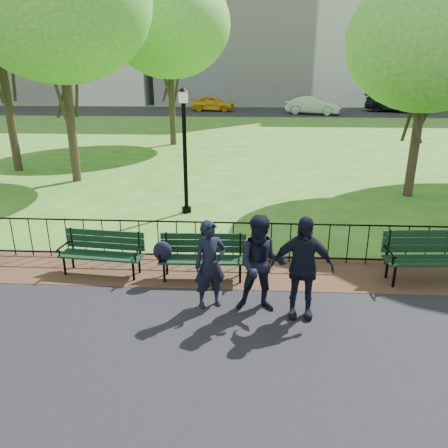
# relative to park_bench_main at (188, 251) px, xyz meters

# --- Properties ---
(ground) EXTENTS (120.00, 120.00, 0.00)m
(ground) POSITION_rel_park_bench_main_xyz_m (1.05, -1.14, -0.58)
(ground) COLOR #33691B
(dirt_strip) EXTENTS (60.00, 1.60, 0.01)m
(dirt_strip) POSITION_rel_park_bench_main_xyz_m (1.05, 0.36, -0.57)
(dirt_strip) COLOR #382517
(dirt_strip) RESTS_ON ground
(far_street) EXTENTS (70.00, 9.00, 0.01)m
(far_street) POSITION_rel_park_bench_main_xyz_m (1.05, 33.86, -0.58)
(far_street) COLOR black
(far_street) RESTS_ON ground
(iron_fence) EXTENTS (24.06, 0.06, 1.00)m
(iron_fence) POSITION_rel_park_bench_main_xyz_m (1.05, 0.86, -0.08)
(iron_fence) COLOR black
(iron_fence) RESTS_ON ground
(park_bench_main) EXTENTS (1.78, 0.57, 0.95)m
(park_bench_main) POSITION_rel_park_bench_main_xyz_m (0.00, 0.00, 0.00)
(park_bench_main) COLOR black
(park_bench_main) RESTS_ON ground
(park_bench_left_a) EXTENTS (1.70, 0.68, 0.94)m
(park_bench_left_a) POSITION_rel_park_bench_main_xyz_m (-1.73, 0.18, -0.04)
(park_bench_left_a) COLOR black
(park_bench_left_a) RESTS_ON ground
(park_bench_right_a) EXTENTS (1.92, 0.71, 1.07)m
(park_bench_right_a) POSITION_rel_park_bench_main_xyz_m (4.72, 0.20, 0.03)
(park_bench_right_a) COLOR black
(park_bench_right_a) RESTS_ON ground
(lamppost) EXTENTS (0.31, 0.31, 3.44)m
(lamppost) POSITION_rel_park_bench_main_xyz_m (-0.61, 4.14, 1.29)
(lamppost) COLOR black
(lamppost) RESTS_ON ground
(tree_near_w) EXTENTS (6.15, 6.15, 8.57)m
(tree_near_w) POSITION_rel_park_bench_main_xyz_m (-5.13, 7.56, 5.37)
(tree_near_w) COLOR #2D2116
(tree_near_w) RESTS_ON ground
(tree_near_e) EXTENTS (4.80, 4.80, 6.69)m
(tree_near_e) POSITION_rel_park_bench_main_xyz_m (6.31, 6.26, 4.06)
(tree_near_e) COLOR #2D2116
(tree_near_e) RESTS_ON ground
(tree_far_c) EXTENTS (6.09, 6.09, 8.49)m
(tree_far_c) POSITION_rel_park_bench_main_xyz_m (-2.92, 15.64, 5.31)
(tree_far_c) COLOR #2D2116
(tree_far_c) RESTS_ON ground
(person_left) EXTENTS (0.67, 0.57, 1.56)m
(person_left) POSITION_rel_park_bench_main_xyz_m (0.53, -1.01, 0.21)
(person_left) COLOR black
(person_left) RESTS_ON asphalt_path
(person_mid) EXTENTS (0.83, 0.44, 1.69)m
(person_mid) POSITION_rel_park_bench_main_xyz_m (1.39, -1.09, 0.28)
(person_mid) COLOR black
(person_mid) RESTS_ON asphalt_path
(person_right) EXTENTS (1.04, 0.46, 1.75)m
(person_right) POSITION_rel_park_bench_main_xyz_m (2.04, -1.24, 0.31)
(person_right) COLOR black
(person_right) RESTS_ON asphalt_path
(taxi) EXTENTS (4.32, 2.34, 1.39)m
(taxi) POSITION_rel_park_bench_main_xyz_m (-2.34, 34.17, 0.13)
(taxi) COLOR gold
(taxi) RESTS_ON far_street
(sedan_silver) EXTENTS (4.92, 2.99, 1.53)m
(sedan_silver) POSITION_rel_park_bench_main_xyz_m (6.63, 31.65, 0.20)
(sedan_silver) COLOR #B7BABF
(sedan_silver) RESTS_ON far_street
(sedan_dark) EXTENTS (6.23, 4.26, 1.67)m
(sedan_dark) POSITION_rel_park_bench_main_xyz_m (14.59, 34.30, 0.27)
(sedan_dark) COLOR black
(sedan_dark) RESTS_ON far_street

